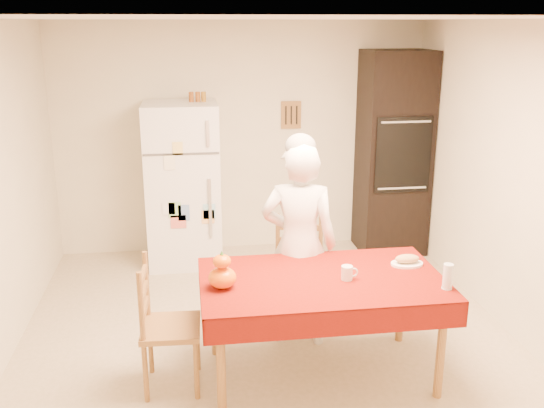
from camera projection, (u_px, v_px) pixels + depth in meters
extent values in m
plane|color=tan|center=(269.00, 344.00, 4.86)|extent=(4.50, 4.50, 0.00)
cube|color=beige|center=(241.00, 139.00, 6.63)|extent=(4.00, 0.02, 2.50)
cube|color=beige|center=(348.00, 349.00, 2.37)|extent=(4.00, 0.02, 2.50)
cube|color=beige|center=(520.00, 184.00, 4.77)|extent=(0.02, 4.50, 2.50)
cube|color=white|center=(269.00, 18.00, 4.14)|extent=(4.00, 4.50, 0.02)
cube|color=brown|center=(291.00, 115.00, 6.62)|extent=(0.22, 0.02, 0.30)
cube|color=white|center=(183.00, 185.00, 6.31)|extent=(0.75, 0.70, 1.70)
cube|color=silver|center=(208.00, 133.00, 5.82)|extent=(0.03, 0.03, 0.25)
cube|color=silver|center=(210.00, 208.00, 6.04)|extent=(0.03, 0.03, 0.60)
cube|color=black|center=(393.00, 154.00, 6.59)|extent=(0.70, 0.60, 2.20)
cube|color=black|center=(403.00, 155.00, 6.28)|extent=(0.59, 0.02, 0.80)
cylinder|color=brown|center=(221.00, 368.00, 3.88)|extent=(0.06, 0.06, 0.71)
cylinder|color=brown|center=(215.00, 312.00, 4.61)|extent=(0.06, 0.06, 0.71)
cylinder|color=brown|center=(441.00, 351.00, 4.08)|extent=(0.06, 0.06, 0.71)
cylinder|color=brown|center=(401.00, 300.00, 4.81)|extent=(0.06, 0.06, 0.71)
cube|color=brown|center=(322.00, 282.00, 4.24)|extent=(1.60, 0.90, 0.04)
cube|color=#530C04|center=(322.00, 279.00, 4.23)|extent=(1.70, 1.00, 0.01)
cylinder|color=brown|center=(273.00, 313.00, 4.91)|extent=(0.04, 0.04, 0.43)
cylinder|color=brown|center=(278.00, 295.00, 5.23)|extent=(0.04, 0.04, 0.43)
cylinder|color=brown|center=(318.00, 315.00, 4.87)|extent=(0.04, 0.04, 0.43)
cylinder|color=brown|center=(319.00, 297.00, 5.19)|extent=(0.04, 0.04, 0.43)
cube|color=brown|center=(297.00, 279.00, 4.98)|extent=(0.51, 0.49, 0.04)
cube|color=brown|center=(299.00, 243.00, 5.07)|extent=(0.36, 0.12, 0.50)
cylinder|color=brown|center=(196.00, 371.00, 4.10)|extent=(0.04, 0.04, 0.43)
cylinder|color=brown|center=(146.00, 373.00, 4.06)|extent=(0.04, 0.04, 0.43)
cylinder|color=brown|center=(197.00, 344.00, 4.44)|extent=(0.04, 0.04, 0.43)
cylinder|color=brown|center=(150.00, 346.00, 4.41)|extent=(0.04, 0.04, 0.43)
cube|color=brown|center=(171.00, 328.00, 4.18)|extent=(0.42, 0.44, 0.04)
cube|color=brown|center=(144.00, 296.00, 4.09)|extent=(0.05, 0.36, 0.50)
imported|color=white|center=(299.00, 245.00, 4.70)|extent=(0.67, 0.52, 1.63)
cylinder|color=silver|center=(347.00, 273.00, 4.19)|extent=(0.08, 0.08, 0.10)
ellipsoid|color=#E24605|center=(222.00, 278.00, 4.06)|extent=(0.19, 0.19, 0.14)
ellipsoid|color=#DB3E05|center=(222.00, 261.00, 4.02)|extent=(0.12, 0.12, 0.09)
cylinder|color=silver|center=(448.00, 276.00, 4.03)|extent=(0.07, 0.07, 0.18)
cylinder|color=white|center=(407.00, 264.00, 4.45)|extent=(0.24, 0.24, 0.02)
ellipsoid|color=#A1724F|center=(407.00, 259.00, 4.44)|extent=(0.18, 0.10, 0.06)
cylinder|color=brown|center=(191.00, 97.00, 6.11)|extent=(0.05, 0.05, 0.10)
cylinder|color=brown|center=(198.00, 97.00, 6.12)|extent=(0.05, 0.05, 0.10)
cylinder|color=#9A681C|center=(204.00, 97.00, 6.13)|extent=(0.05, 0.05, 0.10)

